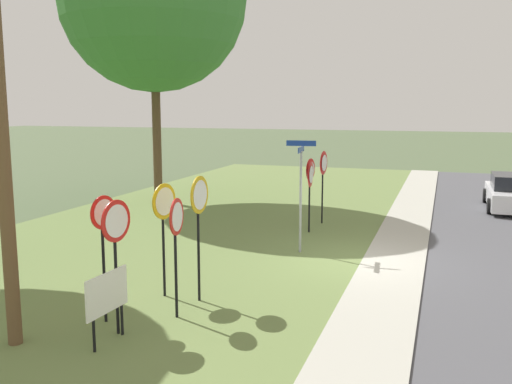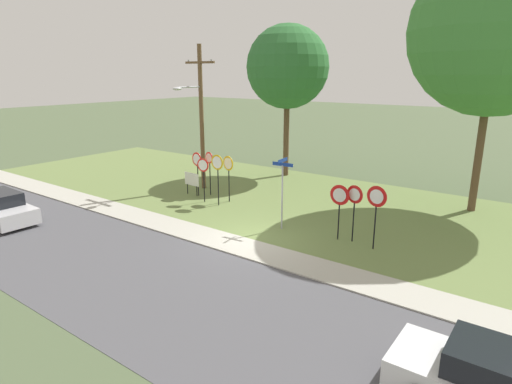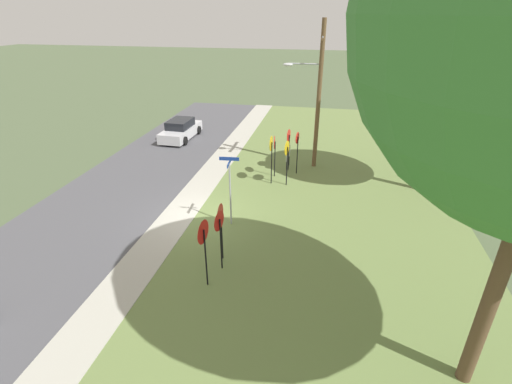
{
  "view_description": "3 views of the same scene",
  "coord_description": "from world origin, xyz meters",
  "px_view_note": "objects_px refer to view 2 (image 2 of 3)",
  "views": [
    {
      "loc": [
        -14.54,
        -1.94,
        4.09
      ],
      "look_at": [
        -0.44,
        2.82,
        1.8
      ],
      "focal_mm": 39.42,
      "sensor_mm": 36.0,
      "label": 1
    },
    {
      "loc": [
        9.76,
        -13.09,
        6.59
      ],
      "look_at": [
        -1.44,
        2.27,
        1.31
      ],
      "focal_mm": 30.09,
      "sensor_mm": 36.0,
      "label": 2
    },
    {
      "loc": [
        13.79,
        5.61,
        8.48
      ],
      "look_at": [
        -0.33,
        2.75,
        1.37
      ],
      "focal_mm": 26.0,
      "sensor_mm": 36.0,
      "label": 3
    }
  ],
  "objects_px": {
    "stop_sign_far_center": "(197,164)",
    "yield_sign_far_left": "(354,200)",
    "stop_sign_far_right": "(228,169)",
    "stop_sign_far_left": "(217,168)",
    "stop_sign_near_left": "(209,164)",
    "yield_sign_near_left": "(376,202)",
    "yield_sign_near_right": "(339,199)",
    "utility_pole": "(200,113)",
    "stop_sign_near_right": "(203,170)",
    "parked_hatchback_near": "(0,208)",
    "street_name_post": "(282,188)",
    "oak_tree_left": "(288,67)",
    "notice_board": "(192,180)",
    "oak_tree_right": "(496,31)"
  },
  "relations": [
    {
      "from": "parked_hatchback_near",
      "to": "oak_tree_right",
      "type": "bearing_deg",
      "value": 41.91
    },
    {
      "from": "oak_tree_left",
      "to": "oak_tree_right",
      "type": "height_order",
      "value": "oak_tree_right"
    },
    {
      "from": "stop_sign_far_left",
      "to": "stop_sign_far_center",
      "type": "height_order",
      "value": "stop_sign_far_left"
    },
    {
      "from": "stop_sign_near_left",
      "to": "notice_board",
      "type": "bearing_deg",
      "value": -134.09
    },
    {
      "from": "notice_board",
      "to": "oak_tree_left",
      "type": "bearing_deg",
      "value": 81.31
    },
    {
      "from": "stop_sign_far_center",
      "to": "stop_sign_near_left",
      "type": "bearing_deg",
      "value": 59.54
    },
    {
      "from": "yield_sign_near_right",
      "to": "notice_board",
      "type": "distance_m",
      "value": 9.61
    },
    {
      "from": "stop_sign_far_center",
      "to": "yield_sign_far_left",
      "type": "xyz_separation_m",
      "value": [
        9.63,
        -1.23,
        -0.04
      ]
    },
    {
      "from": "yield_sign_far_left",
      "to": "oak_tree_left",
      "type": "relative_size",
      "value": 0.25
    },
    {
      "from": "utility_pole",
      "to": "stop_sign_far_left",
      "type": "bearing_deg",
      "value": -33.71
    },
    {
      "from": "notice_board",
      "to": "yield_sign_far_left",
      "type": "bearing_deg",
      "value": -2.74
    },
    {
      "from": "stop_sign_near_right",
      "to": "yield_sign_near_left",
      "type": "relative_size",
      "value": 0.93
    },
    {
      "from": "stop_sign_far_left",
      "to": "yield_sign_near_left",
      "type": "distance_m",
      "value": 8.6
    },
    {
      "from": "yield_sign_far_left",
      "to": "parked_hatchback_near",
      "type": "xyz_separation_m",
      "value": [
        -14.07,
        -7.14,
        -1.14
      ]
    },
    {
      "from": "stop_sign_far_left",
      "to": "street_name_post",
      "type": "height_order",
      "value": "street_name_post"
    },
    {
      "from": "oak_tree_right",
      "to": "street_name_post",
      "type": "bearing_deg",
      "value": -128.45
    },
    {
      "from": "stop_sign_far_left",
      "to": "stop_sign_far_center",
      "type": "bearing_deg",
      "value": 163.61
    },
    {
      "from": "stop_sign_near_left",
      "to": "yield_sign_near_left",
      "type": "xyz_separation_m",
      "value": [
        10.19,
        -1.99,
        0.15
      ]
    },
    {
      "from": "yield_sign_near_left",
      "to": "oak_tree_left",
      "type": "height_order",
      "value": "oak_tree_left"
    },
    {
      "from": "utility_pole",
      "to": "notice_board",
      "type": "relative_size",
      "value": 6.47
    },
    {
      "from": "stop_sign_near_left",
      "to": "stop_sign_near_right",
      "type": "distance_m",
      "value": 1.34
    },
    {
      "from": "utility_pole",
      "to": "notice_board",
      "type": "bearing_deg",
      "value": -68.83
    },
    {
      "from": "stop_sign_far_left",
      "to": "oak_tree_left",
      "type": "xyz_separation_m",
      "value": [
        -0.84,
        7.78,
        4.97
      ]
    },
    {
      "from": "yield_sign_far_left",
      "to": "utility_pole",
      "type": "distance_m",
      "value": 11.19
    },
    {
      "from": "stop_sign_far_center",
      "to": "stop_sign_far_right",
      "type": "distance_m",
      "value": 2.08
    },
    {
      "from": "utility_pole",
      "to": "stop_sign_near_left",
      "type": "bearing_deg",
      "value": -30.34
    },
    {
      "from": "stop_sign_far_right",
      "to": "yield_sign_far_left",
      "type": "height_order",
      "value": "stop_sign_far_right"
    },
    {
      "from": "stop_sign_far_right",
      "to": "utility_pole",
      "type": "xyz_separation_m",
      "value": [
        -3.01,
        1.17,
        2.6
      ]
    },
    {
      "from": "stop_sign_far_left",
      "to": "utility_pole",
      "type": "relative_size",
      "value": 0.33
    },
    {
      "from": "oak_tree_left",
      "to": "parked_hatchback_near",
      "type": "distance_m",
      "value": 17.64
    },
    {
      "from": "stop_sign_near_right",
      "to": "yield_sign_far_left",
      "type": "height_order",
      "value": "yield_sign_far_left"
    },
    {
      "from": "stop_sign_far_left",
      "to": "stop_sign_far_center",
      "type": "relative_size",
      "value": 1.08
    },
    {
      "from": "stop_sign_near_right",
      "to": "oak_tree_right",
      "type": "xyz_separation_m",
      "value": [
        11.67,
        6.73,
        6.68
      ]
    },
    {
      "from": "stop_sign_far_center",
      "to": "yield_sign_near_right",
      "type": "bearing_deg",
      "value": -1.27
    },
    {
      "from": "street_name_post",
      "to": "oak_tree_left",
      "type": "xyz_separation_m",
      "value": [
        -5.35,
        8.79,
        5.07
      ]
    },
    {
      "from": "stop_sign_near_left",
      "to": "yield_sign_far_left",
      "type": "height_order",
      "value": "stop_sign_near_left"
    },
    {
      "from": "stop_sign_far_center",
      "to": "notice_board",
      "type": "height_order",
      "value": "stop_sign_far_center"
    },
    {
      "from": "stop_sign_far_right",
      "to": "yield_sign_near_left",
      "type": "bearing_deg",
      "value": -0.68
    },
    {
      "from": "yield_sign_near_right",
      "to": "parked_hatchback_near",
      "type": "bearing_deg",
      "value": -153.1
    },
    {
      "from": "stop_sign_near_right",
      "to": "stop_sign_far_center",
      "type": "bearing_deg",
      "value": 141.77
    },
    {
      "from": "stop_sign_far_right",
      "to": "yield_sign_near_left",
      "type": "relative_size",
      "value": 0.97
    },
    {
      "from": "stop_sign_far_left",
      "to": "street_name_post",
      "type": "xyz_separation_m",
      "value": [
        4.51,
        -1.0,
        -0.09
      ]
    },
    {
      "from": "street_name_post",
      "to": "yield_sign_near_right",
      "type": "bearing_deg",
      "value": 1.93
    },
    {
      "from": "oak_tree_left",
      "to": "stop_sign_far_center",
      "type": "bearing_deg",
      "value": -99.58
    },
    {
      "from": "stop_sign_far_right",
      "to": "yield_sign_near_right",
      "type": "relative_size",
      "value": 1.06
    },
    {
      "from": "stop_sign_far_center",
      "to": "oak_tree_left",
      "type": "distance_m",
      "value": 8.86
    },
    {
      "from": "stop_sign_far_left",
      "to": "oak_tree_right",
      "type": "distance_m",
      "value": 14.17
    },
    {
      "from": "stop_sign_far_center",
      "to": "parked_hatchback_near",
      "type": "height_order",
      "value": "stop_sign_far_center"
    },
    {
      "from": "stop_sign_far_right",
      "to": "oak_tree_right",
      "type": "bearing_deg",
      "value": 39.2
    },
    {
      "from": "stop_sign_far_right",
      "to": "yield_sign_near_right",
      "type": "height_order",
      "value": "stop_sign_far_right"
    }
  ]
}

